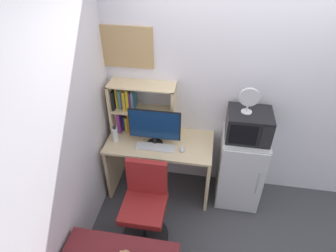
{
  "coord_description": "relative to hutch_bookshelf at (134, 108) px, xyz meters",
  "views": [
    {
      "loc": [
        -0.44,
        -2.8,
        2.85
      ],
      "look_at": [
        -0.85,
        -0.33,
        1.02
      ],
      "focal_mm": 30.94,
      "sensor_mm": 36.0,
      "label": 1
    }
  ],
  "objects": [
    {
      "name": "wall_back",
      "position": [
        1.68,
        0.14,
        0.23
      ],
      "size": [
        6.4,
        0.04,
        2.6
      ],
      "primitive_type": "cube",
      "color": "silver",
      "rests_on": "ground_plane"
    },
    {
      "name": "wall_left",
      "position": [
        -0.34,
        -1.48,
        0.23
      ],
      "size": [
        0.04,
        4.4,
        2.6
      ],
      "primitive_type": "cube",
      "color": "silver",
      "rests_on": "ground_plane"
    },
    {
      "name": "desk",
      "position": [
        0.33,
        -0.18,
        -0.54
      ],
      "size": [
        1.2,
        0.6,
        0.77
      ],
      "color": "beige",
      "rests_on": "ground_plane"
    },
    {
      "name": "hutch_bookshelf",
      "position": [
        0.0,
        0.0,
        0.0
      ],
      "size": [
        0.74,
        0.26,
        0.62
      ],
      "color": "beige",
      "rests_on": "desk"
    },
    {
      "name": "monitor",
      "position": [
        0.28,
        -0.23,
        -0.05
      ],
      "size": [
        0.57,
        0.18,
        0.44
      ],
      "color": "black",
      "rests_on": "desk"
    },
    {
      "name": "keyboard",
      "position": [
        0.3,
        -0.3,
        -0.29
      ],
      "size": [
        0.43,
        0.13,
        0.02
      ],
      "primitive_type": "cube",
      "color": "silver",
      "rests_on": "desk"
    },
    {
      "name": "computer_mouse",
      "position": [
        0.6,
        -0.29,
        -0.28
      ],
      "size": [
        0.06,
        0.09,
        0.04
      ],
      "primitive_type": "ellipsoid",
      "color": "silver",
      "rests_on": "desk"
    },
    {
      "name": "water_bottle",
      "position": [
        -0.17,
        -0.25,
        -0.21
      ],
      "size": [
        0.07,
        0.07,
        0.19
      ],
      "color": "silver",
      "rests_on": "desk"
    },
    {
      "name": "mini_fridge",
      "position": [
        1.27,
        -0.15,
        -0.6
      ],
      "size": [
        0.49,
        0.52,
        0.94
      ],
      "color": "silver",
      "rests_on": "ground_plane"
    },
    {
      "name": "microwave",
      "position": [
        1.27,
        -0.15,
        0.02
      ],
      "size": [
        0.45,
        0.38,
        0.3
      ],
      "color": "black",
      "rests_on": "mini_fridge"
    },
    {
      "name": "desk_fan",
      "position": [
        1.22,
        -0.15,
        0.33
      ],
      "size": [
        0.2,
        0.11,
        0.28
      ],
      "color": "silver",
      "rests_on": "microwave"
    },
    {
      "name": "desk_chair",
      "position": [
        0.29,
        -0.84,
        -0.65
      ],
      "size": [
        0.5,
        0.5,
        0.94
      ],
      "color": "black",
      "rests_on": "ground_plane"
    },
    {
      "name": "wall_corkboard",
      "position": [
        -0.07,
        0.1,
        0.67
      ],
      "size": [
        0.57,
        0.02,
        0.44
      ],
      "primitive_type": "cube",
      "color": "tan"
    }
  ]
}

